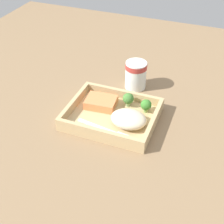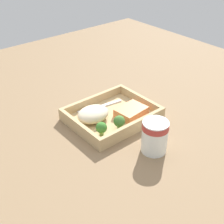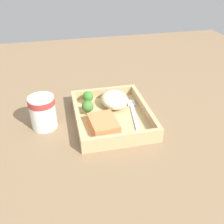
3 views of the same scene
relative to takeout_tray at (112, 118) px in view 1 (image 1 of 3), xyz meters
The scene contains 9 objects.
ground_plane 1.60cm from the takeout_tray, ahead, with size 160.00×160.00×2.00cm, color #826748.
takeout_tray is the anchor object (origin of this frame).
tray_rim 2.00cm from the takeout_tray, ahead, with size 25.85×20.88×2.81cm.
salmon_fillet 6.31cm from the takeout_tray, 144.95° to the left, with size 9.11×6.88×2.59cm, color #E9824B.
mashed_potatoes 6.70cm from the takeout_tray, 19.46° to the right, with size 10.23×8.10×4.24cm, color beige.
broccoli_floret_1 10.68cm from the takeout_tray, 33.10° to the left, with size 3.28×3.28×4.18cm.
broccoli_floret_2 7.75cm from the takeout_tray, 67.44° to the left, with size 3.40×3.40×4.36cm.
fork 6.72cm from the takeout_tray, 84.88° to the right, with size 15.87×4.04×0.44cm.
paper_cup 19.56cm from the takeout_tray, 86.81° to the left, with size 7.15×7.15×9.28cm.
Camera 1 is at (25.80, -66.44, 58.79)cm, focal length 50.00 mm.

